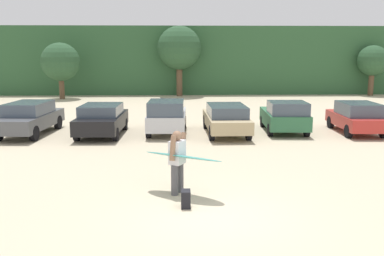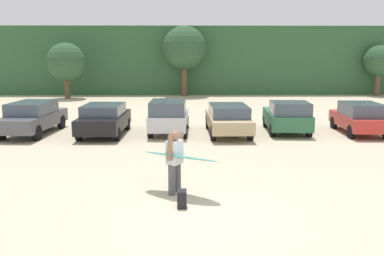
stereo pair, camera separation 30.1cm
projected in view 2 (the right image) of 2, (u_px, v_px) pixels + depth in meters
The scene contains 14 objects.
ground_plane at pixel (206, 216), 10.38m from camera, with size 120.00×120.00×0.00m, color #C1B293.
hillside_ridge at pixel (190, 60), 44.90m from camera, with size 108.00×12.00×6.31m, color #2D5633.
tree_left at pixel (66, 62), 36.01m from camera, with size 3.23×3.23×4.74m.
tree_right at pixel (184, 48), 37.98m from camera, with size 3.90×3.90×6.27m.
tree_center_left at pixel (379, 61), 38.35m from camera, with size 2.76×2.76×4.57m.
parked_car_dark_gray at pixel (33, 117), 20.64m from camera, with size 2.14×4.80×1.58m.
parked_car_black at pixel (104, 119), 20.39m from camera, with size 2.04×4.25×1.49m.
parked_car_silver at pixel (169, 116), 20.71m from camera, with size 1.93×4.01×1.68m.
parked_car_tan at pixel (228, 118), 20.53m from camera, with size 1.98×4.77×1.46m.
parked_car_forest_green at pixel (287, 117), 20.99m from camera, with size 2.14×4.01×1.60m.
parked_car_red at pixel (360, 117), 20.72m from camera, with size 1.96×4.03×1.53m.
person_adult at pixel (174, 158), 11.86m from camera, with size 0.55×0.81×1.80m.
surfboard_teal at pixel (180, 157), 11.75m from camera, with size 2.39×1.77×0.26m.
backpack_dropped at pixel (182, 199), 10.92m from camera, with size 0.24×0.34×0.45m.
Camera 2 is at (-0.49, -9.84, 3.94)m, focal length 39.80 mm.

